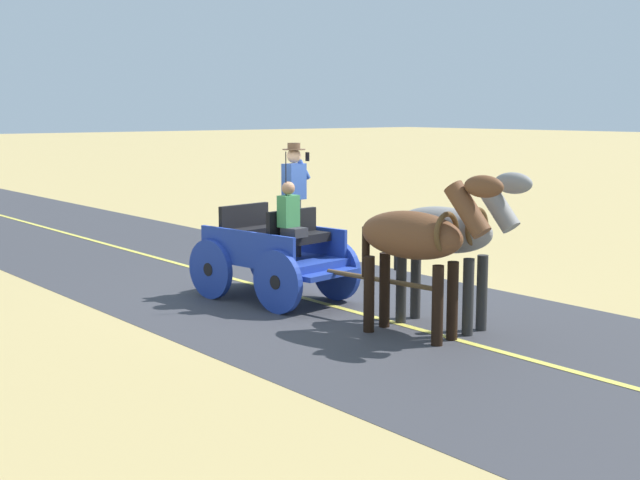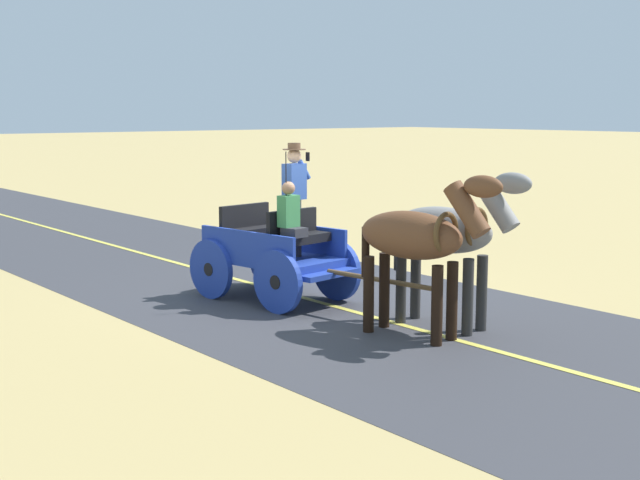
# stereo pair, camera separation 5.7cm
# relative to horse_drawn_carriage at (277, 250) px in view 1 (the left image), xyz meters

# --- Properties ---
(ground_plane) EXTENTS (200.00, 200.00, 0.00)m
(ground_plane) POSITION_rel_horse_drawn_carriage_xyz_m (-0.40, 0.04, -0.82)
(ground_plane) COLOR tan
(road_surface) EXTENTS (5.91, 160.00, 0.01)m
(road_surface) POSITION_rel_horse_drawn_carriage_xyz_m (-0.40, 0.04, -0.81)
(road_surface) COLOR #38383D
(road_surface) RESTS_ON ground
(road_centre_stripe) EXTENTS (0.12, 160.00, 0.00)m
(road_centre_stripe) POSITION_rel_horse_drawn_carriage_xyz_m (-0.40, 0.04, -0.81)
(road_centre_stripe) COLOR #DBCC4C
(road_centre_stripe) RESTS_ON road_surface
(horse_drawn_carriage) EXTENTS (1.75, 4.51, 2.50)m
(horse_drawn_carriage) POSITION_rel_horse_drawn_carriage_xyz_m (0.00, 0.00, 0.00)
(horse_drawn_carriage) COLOR #1E3899
(horse_drawn_carriage) RESTS_ON ground
(horse_near_side) EXTENTS (0.85, 2.15, 2.21)m
(horse_near_side) POSITION_rel_horse_drawn_carriage_xyz_m (-0.79, 2.95, 0.51)
(horse_near_side) COLOR gray
(horse_near_side) RESTS_ON ground
(horse_off_side) EXTENTS (0.86, 2.15, 2.21)m
(horse_off_side) POSITION_rel_horse_drawn_carriage_xyz_m (-0.09, 3.05, 0.51)
(horse_off_side) COLOR brown
(horse_off_side) RESTS_ON ground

